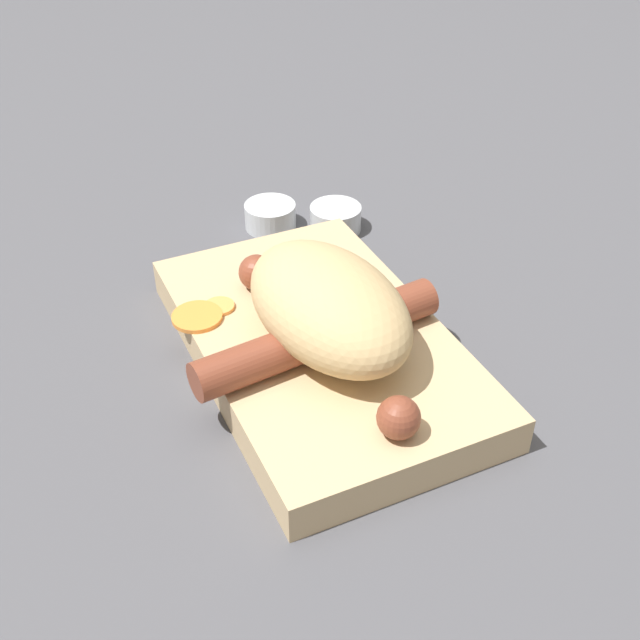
{
  "coord_description": "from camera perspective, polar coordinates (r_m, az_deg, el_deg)",
  "views": [
    {
      "loc": [
        -0.39,
        0.18,
        0.36
      ],
      "look_at": [
        0.0,
        0.0,
        0.04
      ],
      "focal_mm": 45.0,
      "sensor_mm": 36.0,
      "label": 1
    }
  ],
  "objects": [
    {
      "name": "bread_roll",
      "position": [
        0.52,
        0.25,
        0.92
      ],
      "size": [
        0.15,
        0.1,
        0.06
      ],
      "color": "tan",
      "rests_on": "food_tray"
    },
    {
      "name": "condiment_cup_near",
      "position": [
        0.71,
        1.11,
        7.16
      ],
      "size": [
        0.04,
        0.04,
        0.02
      ],
      "color": "silver",
      "rests_on": "ground_plane"
    },
    {
      "name": "ground_plane",
      "position": [
        0.56,
        -0.0,
        -3.01
      ],
      "size": [
        3.0,
        3.0,
        0.0
      ],
      "primitive_type": "plane",
      "color": "#4C4C51"
    },
    {
      "name": "condiment_cup_far",
      "position": [
        0.71,
        -3.55,
        7.32
      ],
      "size": [
        0.04,
        0.04,
        0.02
      ],
      "color": "silver",
      "rests_on": "ground_plane"
    },
    {
      "name": "food_tray",
      "position": [
        0.55,
        -0.0,
        -1.94
      ],
      "size": [
        0.27,
        0.16,
        0.03
      ],
      "color": "tan",
      "rests_on": "ground_plane"
    },
    {
      "name": "pickled_veggies",
      "position": [
        0.57,
        -8.36,
        0.41
      ],
      "size": [
        0.04,
        0.05,
        0.0
      ],
      "color": "#F99E4C",
      "rests_on": "food_tray"
    },
    {
      "name": "sausage",
      "position": [
        0.52,
        -0.06,
        -1.19
      ],
      "size": [
        0.2,
        0.18,
        0.03
      ],
      "color": "brown",
      "rests_on": "food_tray"
    }
  ]
}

